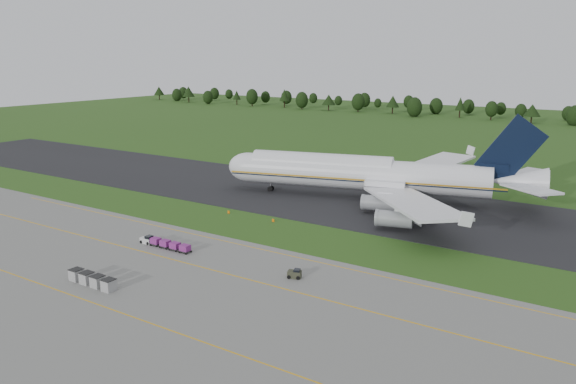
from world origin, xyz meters
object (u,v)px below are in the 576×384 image
Objects in this scene: baggage_train at (164,243)px; utility_cart at (294,274)px; edge_markers at (250,216)px; aircraft at (368,174)px; uld_row at (92,280)px.

baggage_train reaches higher than utility_cart.
edge_markers is at bearing 138.02° from utility_cart.
aircraft is 6.19× the size of edge_markers.
uld_row is (-23.18, -18.37, 0.33)m from utility_cart.
aircraft is 32.59× the size of utility_cart.
aircraft is at bearing 102.96° from utility_cart.
uld_row is at bearing -87.33° from edge_markers.
utility_cart is 29.58m from uld_row.
baggage_train reaches higher than edge_markers.
utility_cart is at bearing -41.98° from edge_markers.
aircraft is at bearing 80.43° from uld_row.
utility_cart is at bearing -77.04° from aircraft.
utility_cart is at bearing 1.59° from baggage_train.
uld_row is at bearing -99.57° from aircraft.
utility_cart is 33.75m from edge_markers.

